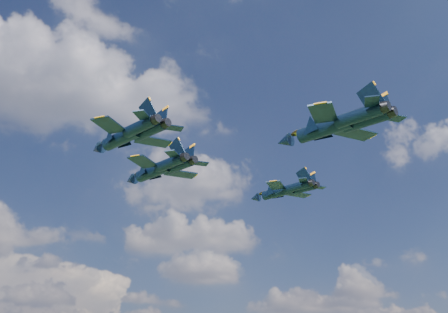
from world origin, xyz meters
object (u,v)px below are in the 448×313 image
jet_lead (152,172)px  jet_slot (321,129)px  jet_right (276,192)px  jet_left (120,138)px

jet_lead → jet_slot: jet_lead is taller
jet_right → jet_slot: bearing=-131.1°
jet_lead → jet_right: size_ratio=1.28×
jet_lead → jet_left: size_ratio=1.17×
jet_lead → jet_right: (20.98, -1.95, -2.81)m
jet_slot → jet_right: bearing=48.9°
jet_lead → jet_left: bearing=-138.6°
jet_left → jet_right: size_ratio=1.09×
jet_right → jet_slot: jet_slot is taller
jet_left → jet_slot: 25.66m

